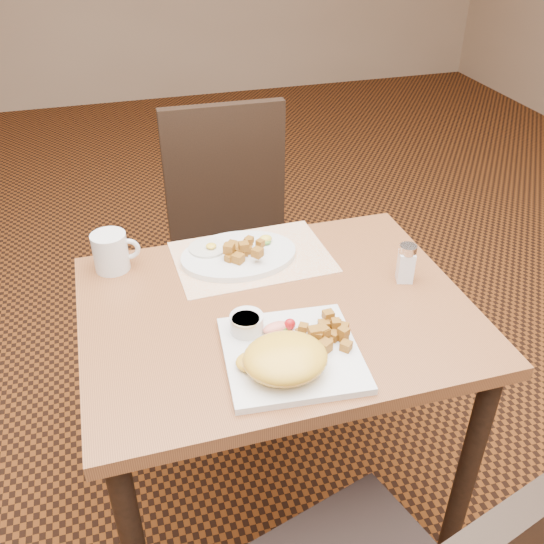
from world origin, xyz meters
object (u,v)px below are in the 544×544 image
(plate_oval, at_px, (239,255))
(salt_shaker, at_px, (406,263))
(coffee_mug, at_px, (111,252))
(table, at_px, (276,342))
(plate_square, at_px, (292,354))
(chair_far, at_px, (234,236))

(plate_oval, bearing_deg, salt_shaker, -29.56)
(salt_shaker, distance_m, coffee_mug, 0.74)
(table, height_order, plate_oval, plate_oval)
(coffee_mug, bearing_deg, table, -37.73)
(table, distance_m, coffee_mug, 0.47)
(table, xyz_separation_m, salt_shaker, (0.34, 0.02, 0.16))
(salt_shaker, bearing_deg, coffee_mug, 159.53)
(plate_square, relative_size, coffee_mug, 2.36)
(table, relative_size, coffee_mug, 7.57)
(plate_square, xyz_separation_m, plate_oval, (-0.02, 0.40, 0.00))
(table, distance_m, plate_oval, 0.26)
(table, distance_m, plate_square, 0.21)
(chair_far, height_order, salt_shaker, chair_far)
(plate_oval, bearing_deg, coffee_mug, 171.64)
(plate_square, distance_m, salt_shaker, 0.41)
(chair_far, height_order, plate_square, chair_far)
(plate_square, height_order, coffee_mug, coffee_mug)
(plate_oval, bearing_deg, plate_square, -87.87)
(chair_far, relative_size, plate_oval, 3.19)
(plate_oval, relative_size, coffee_mug, 2.56)
(plate_square, xyz_separation_m, salt_shaker, (0.36, 0.19, 0.04))
(coffee_mug, bearing_deg, chair_far, 46.08)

